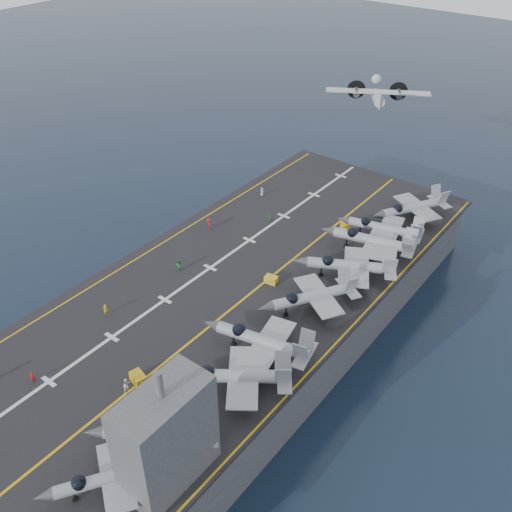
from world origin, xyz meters
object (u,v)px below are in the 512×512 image
Objects in this scene: tow_cart_a at (138,378)px; island_superstructure at (165,427)px; fighter_jet_0 at (109,476)px; transport_plane at (377,98)px.

island_superstructure is at bearing -28.83° from tow_cart_a.
fighter_jet_0 is at bearing -53.55° from tow_cart_a.
island_superstructure is 84.93m from transport_plane.
fighter_jet_0 is (-3.54, -5.00, -5.28)m from island_superstructure.
tow_cart_a is 76.91m from transport_plane.
tow_cart_a is 0.10× the size of transport_plane.
tow_cart_a is at bearing -83.45° from transport_plane.
transport_plane is (-8.66, 75.44, 12.21)m from tow_cart_a.
island_superstructure is 6.13× the size of tow_cart_a.
fighter_jet_0 is at bearing -125.29° from island_superstructure.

